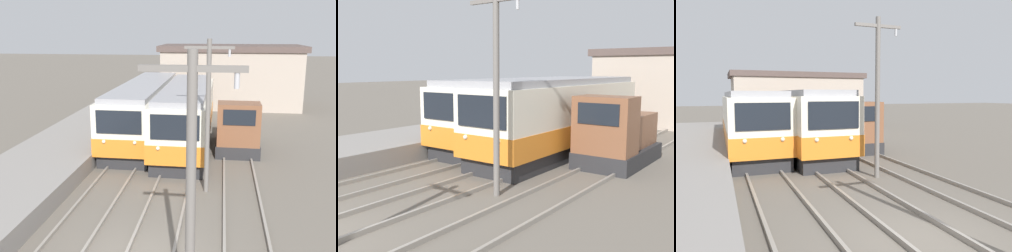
{
  "view_description": "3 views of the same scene",
  "coord_description": "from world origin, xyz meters",
  "views": [
    {
      "loc": [
        2.23,
        -10.28,
        6.8
      ],
      "look_at": [
        -0.5,
        9.59,
        1.89
      ],
      "focal_mm": 42.0,
      "sensor_mm": 36.0,
      "label": 1
    },
    {
      "loc": [
        9.29,
        -3.99,
        4.06
      ],
      "look_at": [
        -0.42,
        9.0,
        1.7
      ],
      "focal_mm": 42.0,
      "sensor_mm": 36.0,
      "label": 2
    },
    {
      "loc": [
        -4.35,
        -6.24,
        3.41
      ],
      "look_at": [
        1.49,
        8.87,
        1.85
      ],
      "focal_mm": 35.0,
      "sensor_mm": 36.0,
      "label": 3
    }
  ],
  "objects": [
    {
      "name": "commuter_train_center",
      "position": [
        0.2,
        12.75,
        1.68
      ],
      "size": [
        2.84,
        12.24,
        3.62
      ],
      "color": "#28282B",
      "rests_on": "ground"
    },
    {
      "name": "catenary_mast_mid",
      "position": [
        1.71,
        5.66,
        3.55
      ],
      "size": [
        2.0,
        0.2,
        6.47
      ],
      "color": "slate",
      "rests_on": "ground"
    },
    {
      "name": "shunting_locomotive",
      "position": [
        3.2,
        12.05,
        1.21
      ],
      "size": [
        2.4,
        4.59,
        3.0
      ],
      "color": "#28282B",
      "rests_on": "ground"
    },
    {
      "name": "commuter_train_left",
      "position": [
        -2.6,
        14.02,
        1.66
      ],
      "size": [
        2.84,
        13.17,
        3.57
      ],
      "color": "#28282B",
      "rests_on": "ground"
    }
  ]
}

